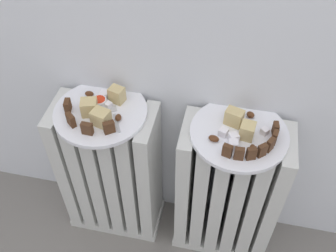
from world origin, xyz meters
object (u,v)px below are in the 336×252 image
(plate_left, at_px, (101,112))
(jam_bowl_left, at_px, (100,102))
(radiator_right, at_px, (227,193))
(radiator_left, at_px, (111,173))
(fork, at_px, (115,117))
(plate_right, at_px, (239,133))

(plate_left, xyz_separation_m, jam_bowl_left, (-0.01, 0.02, 0.02))
(plate_left, bearing_deg, radiator_right, 0.00)
(radiator_right, relative_size, jam_bowl_left, 13.48)
(jam_bowl_left, bearing_deg, radiator_right, -3.06)
(radiator_left, bearing_deg, plate_left, 0.00)
(radiator_right, bearing_deg, plate_left, 180.00)
(jam_bowl_left, bearing_deg, fork, -33.35)
(plate_left, bearing_deg, fork, -18.05)
(fork, bearing_deg, jam_bowl_left, 146.65)
(plate_left, bearing_deg, plate_right, 0.00)
(jam_bowl_left, xyz_separation_m, fork, (0.06, -0.04, -0.01))
(plate_right, distance_m, jam_bowl_left, 0.40)
(radiator_left, distance_m, plate_left, 0.29)
(radiator_left, distance_m, fork, 0.30)
(plate_left, bearing_deg, radiator_left, 0.00)
(radiator_left, relative_size, radiator_right, 1.00)
(fork, bearing_deg, radiator_right, 2.66)
(radiator_left, height_order, plate_left, plate_left)
(plate_left, height_order, jam_bowl_left, jam_bowl_left)
(radiator_left, height_order, fork, fork)
(plate_right, bearing_deg, radiator_left, 180.00)
(radiator_right, height_order, plate_left, plate_left)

